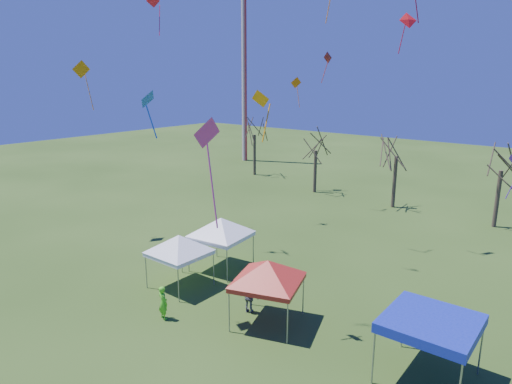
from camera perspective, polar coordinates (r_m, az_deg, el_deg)
ground at (r=22.24m, az=-3.08°, el=-16.72°), size 140.00×140.00×0.00m
radio_mast at (r=63.10m, az=-1.49°, el=15.23°), size 0.70×0.70×25.00m
tree_0 at (r=53.66m, az=-0.18°, el=8.98°), size 3.83×3.83×8.44m
tree_1 at (r=45.72m, az=7.55°, el=7.05°), size 3.42×3.42×7.54m
tree_2 at (r=41.69m, az=17.31°, el=6.53°), size 3.71×3.71×8.18m
tree_3 at (r=39.11m, az=28.59°, el=4.66°), size 3.59×3.59×7.91m
tent_white_west at (r=25.39m, az=-9.63°, el=-5.77°), size 3.98×3.98×3.51m
tent_white_mid at (r=27.34m, az=-4.42°, el=-3.68°), size 4.23×4.23×3.76m
tent_red at (r=21.36m, az=1.49°, el=-9.07°), size 3.97×3.97×3.69m
tent_blue at (r=19.07m, az=21.03°, el=-15.11°), size 3.36×3.36×2.60m
person_grey at (r=23.18m, az=-0.83°, el=-13.02°), size 1.03×0.67×1.63m
person_green at (r=23.05m, az=-11.54°, el=-13.40°), size 0.69×0.53×1.70m
kite_2 at (r=47.14m, az=5.01°, el=13.44°), size 0.99×1.32×3.04m
kite_7 at (r=36.20m, az=-12.71°, el=22.21°), size 1.14×1.12×2.87m
kite_1 at (r=21.04m, az=-13.45°, el=11.20°), size 0.93×1.14×2.21m
kite_13 at (r=40.44m, az=8.99°, el=16.21°), size 0.73×1.03×2.60m
kite_11 at (r=31.58m, az=18.48°, el=19.69°), size 1.28×1.31×2.53m
kite_5 at (r=15.59m, az=-6.23°, el=7.20°), size 0.63×1.24×3.99m
kite_27 at (r=19.48m, az=0.64°, el=11.50°), size 0.93×0.61×2.20m
kite_14 at (r=34.55m, az=-21.02°, el=14.09°), size 0.93×1.34×3.42m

